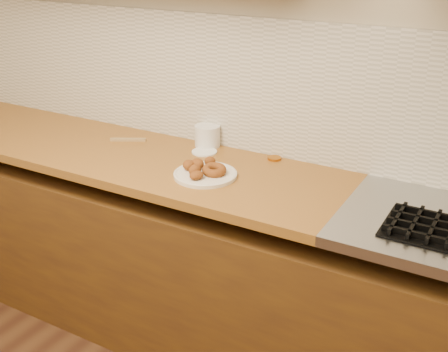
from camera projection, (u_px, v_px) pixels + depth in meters
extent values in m
cube|color=tan|center=(265.00, 53.00, 2.40)|extent=(4.00, 0.02, 2.70)
cube|color=#553410|center=(229.00, 279.00, 2.53)|extent=(3.60, 0.60, 0.77)
cube|color=#9C5F22|center=(109.00, 152.00, 2.63)|extent=(2.30, 0.62, 0.04)
cube|color=beige|center=(263.00, 88.00, 2.45)|extent=(3.60, 0.02, 0.60)
cube|color=black|center=(424.00, 228.00, 1.90)|extent=(0.26, 0.26, 0.01)
cube|color=black|center=(398.00, 218.00, 1.93)|extent=(0.01, 0.24, 0.02)
cube|color=black|center=(419.00, 236.00, 1.82)|extent=(0.24, 0.01, 0.02)
cube|color=black|center=(415.00, 222.00, 1.91)|extent=(0.01, 0.24, 0.02)
cube|color=black|center=(423.00, 228.00, 1.87)|extent=(0.24, 0.01, 0.02)
cube|color=black|center=(434.00, 226.00, 1.88)|extent=(0.01, 0.24, 0.02)
cube|color=black|center=(426.00, 221.00, 1.92)|extent=(0.24, 0.01, 0.02)
cube|color=black|center=(430.00, 214.00, 1.97)|extent=(0.24, 0.01, 0.02)
cylinder|color=silver|center=(205.00, 175.00, 2.31)|extent=(0.26, 0.26, 0.01)
torus|color=brown|center=(214.00, 170.00, 2.29)|extent=(0.14, 0.15, 0.05)
ellipsoid|color=brown|center=(197.00, 164.00, 2.34)|extent=(0.08, 0.08, 0.04)
ellipsoid|color=brown|center=(189.00, 165.00, 2.33)|extent=(0.07, 0.07, 0.04)
ellipsoid|color=brown|center=(195.00, 170.00, 2.27)|extent=(0.05, 0.06, 0.05)
ellipsoid|color=brown|center=(196.00, 175.00, 2.24)|extent=(0.06, 0.07, 0.03)
ellipsoid|color=brown|center=(210.00, 161.00, 2.37)|extent=(0.06, 0.06, 0.04)
cylinder|color=silver|center=(207.00, 136.00, 2.63)|extent=(0.15, 0.15, 0.10)
cylinder|color=white|center=(204.00, 152.00, 2.56)|extent=(0.14, 0.14, 0.01)
cylinder|color=#B66C17|center=(274.00, 158.00, 2.48)|extent=(0.08, 0.08, 0.01)
cube|color=#987A4B|center=(128.00, 140.00, 2.70)|extent=(0.16, 0.10, 0.01)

